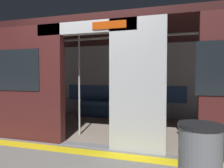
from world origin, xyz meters
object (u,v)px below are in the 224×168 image
trash_bin (200,168)px  grab_pole_far (117,84)px  grab_pole_door (79,84)px  person_seated (125,95)px  train_car (107,63)px  handbag (114,98)px  book (139,102)px  bench_seat (121,106)px

trash_bin → grab_pole_far: bearing=-56.2°
grab_pole_far → trash_bin: bearing=123.8°
grab_pole_far → grab_pole_door: bearing=4.2°
grab_pole_door → grab_pole_far: 0.77m
person_seated → grab_pole_far: (-0.25, 1.76, 0.36)m
train_car → grab_pole_door: (0.33, 0.74, -0.44)m
handbag → book: size_ratio=1.18×
book → trash_bin: trash_bin is taller
book → grab_pole_far: (0.11, 1.84, 0.57)m
trash_bin → bench_seat: bearing=-65.9°
person_seated → grab_pole_door: bearing=74.1°
grab_pole_door → grab_pole_far: same height
train_car → grab_pole_far: bearing=122.4°
train_car → trash_bin: 3.30m
train_car → person_seated: 1.36m
person_seated → grab_pole_far: 1.81m
bench_seat → handbag: handbag is taller
book → grab_pole_far: bearing=101.3°
train_car → handbag: 1.54m
person_seated → book: (-0.36, -0.08, -0.21)m
bench_seat → trash_bin: 4.08m
train_car → grab_pole_door: size_ratio=3.08×
handbag → train_car: bearing=98.5°
train_car → handbag: (0.18, -1.21, -0.94)m
person_seated → book: bearing=-166.9°
person_seated → book: size_ratio=5.36×
bench_seat → handbag: 0.31m
book → grab_pole_far: grab_pole_far is taller
bench_seat → grab_pole_door: grab_pole_door is taller
handbag → trash_bin: (-1.90, 3.81, -0.14)m
person_seated → handbag: 0.41m
book → grab_pole_far: 1.93m
grab_pole_door → grab_pole_far: size_ratio=1.00×
grab_pole_door → trash_bin: bearing=137.8°
bench_seat → book: 0.51m
book → trash_bin: size_ratio=0.28×
person_seated → handbag: (0.37, -0.13, -0.14)m
grab_pole_far → trash_bin: grab_pole_far is taller
book → person_seated: bearing=27.8°
grab_pole_door → grab_pole_far: (-0.77, -0.06, 0.00)m
person_seated → grab_pole_far: grab_pole_far is taller
handbag → trash_bin: size_ratio=0.33×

